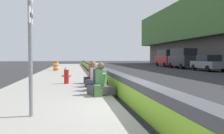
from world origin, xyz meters
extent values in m
plane|color=#2B2B2D|center=(0.00, 0.00, 0.00)|extent=(160.00, 160.00, 0.00)
cube|color=gray|center=(0.00, 2.65, 0.07)|extent=(80.00, 4.40, 0.14)
cube|color=#47474C|center=(0.00, 0.00, 0.42)|extent=(76.00, 0.44, 0.85)
cube|color=#8CC62D|center=(0.00, 0.23, 0.38)|extent=(74.48, 0.01, 0.54)
cylinder|color=gray|center=(-0.60, 2.74, 1.94)|extent=(0.09, 0.09, 3.60)
cube|color=white|center=(-0.60, 2.72, 2.44)|extent=(0.44, 0.02, 0.36)
cube|color=black|center=(-0.60, 2.71, 2.44)|extent=(0.30, 0.01, 0.10)
cylinder|color=red|center=(5.99, 2.14, 0.50)|extent=(0.24, 0.24, 0.72)
cone|color=gray|center=(5.99, 2.14, 0.94)|extent=(0.26, 0.26, 0.16)
cylinder|color=gray|center=(5.99, 1.97, 0.54)|extent=(0.10, 0.12, 0.10)
cylinder|color=gray|center=(5.99, 2.31, 0.54)|extent=(0.10, 0.12, 0.10)
cube|color=#424247|center=(2.25, 0.80, 0.30)|extent=(0.90, 0.99, 0.31)
cylinder|color=#4C8951|center=(2.25, 0.80, 0.75)|extent=(0.40, 0.40, 0.59)
sphere|color=brown|center=(2.25, 0.80, 1.18)|extent=(0.26, 0.26, 0.26)
cylinder|color=#4C8951|center=(2.46, 0.86, 0.69)|extent=(0.33, 0.21, 0.52)
cylinder|color=#4C8951|center=(2.03, 0.75, 0.69)|extent=(0.33, 0.21, 0.52)
cube|color=#23284C|center=(3.32, 0.81, 0.29)|extent=(0.84, 0.93, 0.30)
cylinder|color=#333842|center=(3.32, 0.81, 0.72)|extent=(0.38, 0.38, 0.57)
sphere|color=beige|center=(3.32, 0.81, 1.13)|extent=(0.25, 0.25, 0.25)
cylinder|color=#333842|center=(3.53, 0.77, 0.67)|extent=(0.31, 0.19, 0.50)
cylinder|color=#333842|center=(3.12, 0.86, 0.67)|extent=(0.31, 0.19, 0.50)
cube|color=#424247|center=(4.59, 0.83, 0.29)|extent=(0.85, 0.94, 0.30)
cylinder|color=beige|center=(4.59, 0.83, 0.73)|extent=(0.38, 0.38, 0.57)
sphere|color=#8E6647|center=(4.59, 0.83, 1.13)|extent=(0.25, 0.25, 0.25)
cylinder|color=beige|center=(4.80, 0.78, 0.67)|extent=(0.31, 0.20, 0.50)
cylinder|color=beige|center=(4.39, 0.88, 0.67)|extent=(0.31, 0.20, 0.50)
cube|color=black|center=(5.92, 0.81, 0.30)|extent=(0.79, 0.91, 0.32)
cylinder|color=#AD3D33|center=(5.92, 0.81, 0.76)|extent=(0.41, 0.41, 0.61)
sphere|color=#8E6647|center=(5.92, 0.81, 1.20)|extent=(0.27, 0.27, 0.27)
cylinder|color=#AD3D33|center=(6.15, 0.83, 0.70)|extent=(0.32, 0.17, 0.53)
cylinder|color=#AD3D33|center=(5.70, 0.79, 0.70)|extent=(0.32, 0.17, 0.53)
cube|color=#4C7A3D|center=(1.82, 0.98, 0.34)|extent=(0.32, 0.22, 0.40)
cube|color=#4C7A3D|center=(1.82, 0.84, 0.28)|extent=(0.22, 0.06, 0.20)
cylinder|color=orange|center=(17.66, 3.52, 0.61)|extent=(0.52, 0.52, 0.95)
cylinder|color=white|center=(17.66, 3.52, 0.80)|extent=(0.54, 0.54, 0.10)
cylinder|color=white|center=(17.66, 3.52, 0.47)|extent=(0.54, 0.54, 0.10)
cube|color=slate|center=(16.75, -12.23, 0.69)|extent=(4.52, 1.85, 0.72)
cube|color=black|center=(16.65, -12.23, 1.38)|extent=(2.22, 1.65, 0.66)
cylinder|color=black|center=(18.20, -11.39, 0.33)|extent=(0.66, 0.23, 0.66)
cylinder|color=black|center=(18.18, -13.11, 0.33)|extent=(0.66, 0.23, 0.66)
cylinder|color=black|center=(15.32, -11.35, 0.33)|extent=(0.66, 0.23, 0.66)
cylinder|color=black|center=(15.30, -13.08, 0.33)|extent=(0.66, 0.23, 0.66)
cube|color=#28282D|center=(22.44, -12.11, 1.01)|extent=(5.12, 2.00, 1.30)
cube|color=black|center=(22.34, -12.11, 2.11)|extent=(4.11, 1.80, 0.90)
cylinder|color=black|center=(24.08, -11.18, 0.36)|extent=(0.72, 0.23, 0.72)
cylinder|color=black|center=(24.07, -13.07, 0.36)|extent=(0.72, 0.23, 0.72)
cylinder|color=black|center=(20.82, -11.16, 0.36)|extent=(0.72, 0.23, 0.72)
cylinder|color=black|center=(20.80, -13.04, 0.36)|extent=(0.72, 0.23, 0.72)
cube|color=maroon|center=(28.19, -12.30, 1.01)|extent=(5.14, 2.06, 1.30)
cube|color=black|center=(28.09, -12.30, 2.11)|extent=(4.14, 1.85, 0.90)
cylinder|color=black|center=(29.84, -11.39, 0.36)|extent=(0.72, 0.23, 0.72)
cylinder|color=black|center=(29.81, -13.27, 0.36)|extent=(0.72, 0.23, 0.72)
cylinder|color=black|center=(26.58, -11.32, 0.36)|extent=(0.72, 0.23, 0.72)
cylinder|color=black|center=(26.54, -13.20, 0.36)|extent=(0.72, 0.23, 0.72)
camera|label=1|loc=(-6.20, 1.77, 1.50)|focal=37.88mm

